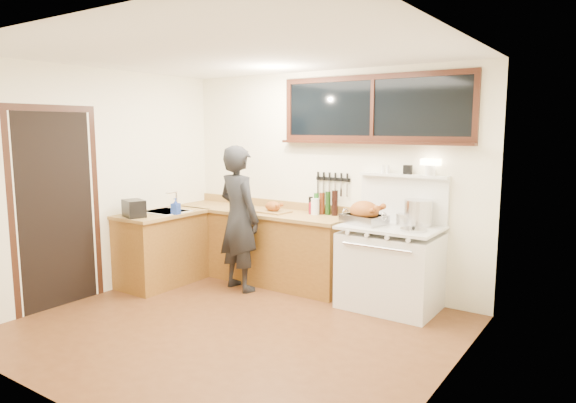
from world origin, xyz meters
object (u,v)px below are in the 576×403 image
Objects in this scene: cutting_board at (273,208)px; roast_turkey at (365,214)px; vintage_stove at (391,265)px; man at (239,218)px.

cutting_board is 0.80× the size of roast_turkey.
roast_turkey is (-0.29, -0.06, 0.53)m from vintage_stove.
man reaches higher than cutting_board.
cutting_board is 1.26m from roast_turkey.
cutting_board is (0.21, 0.40, 0.09)m from man.
vintage_stove is 3.98× the size of cutting_board.
man is at bearing -118.10° from cutting_board.
vintage_stove is 3.20× the size of roast_turkey.
man is 1.52m from roast_turkey.
cutting_board is at bearing -179.55° from vintage_stove.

